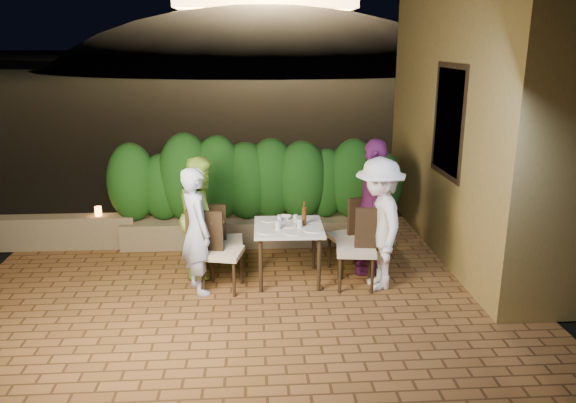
{
  "coord_description": "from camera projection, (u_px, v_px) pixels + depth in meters",
  "views": [
    {
      "loc": [
        0.09,
        -6.0,
        3.05
      ],
      "look_at": [
        0.56,
        0.97,
        1.05
      ],
      "focal_mm": 35.0,
      "sensor_mm": 36.0,
      "label": 1
    }
  ],
  "objects": [
    {
      "name": "hill",
      "position": [
        267.0,
        104.0,
        65.37
      ],
      "size": [
        52.0,
        40.0,
        22.0
      ],
      "primitive_type": "ellipsoid",
      "color": "black",
      "rests_on": "ground"
    },
    {
      "name": "chair_left_back",
      "position": [
        225.0,
        240.0,
        7.49
      ],
      "size": [
        0.47,
        0.47,
        0.99
      ],
      "primitive_type": null,
      "rotation": [
        0.0,
        0.0,
        0.03
      ],
      "color": "black",
      "rests_on": "ground"
    },
    {
      "name": "chair_right_back",
      "position": [
        349.0,
        235.0,
        7.6
      ],
      "size": [
        0.6,
        0.6,
        1.03
      ],
      "primitive_type": null,
      "rotation": [
        0.0,
        0.0,
        3.46
      ],
      "color": "black",
      "rests_on": "ground"
    },
    {
      "name": "planter",
      "position": [
        260.0,
        231.0,
        8.75
      ],
      "size": [
        4.2,
        0.55,
        0.4
      ],
      "primitive_type": "cube",
      "color": "#706447",
      "rests_on": "ground"
    },
    {
      "name": "diner_purple",
      "position": [
        374.0,
        207.0,
        7.5
      ],
      "size": [
        0.66,
        1.15,
        1.84
      ],
      "primitive_type": "imported",
      "rotation": [
        0.0,
        0.0,
        -1.78
      ],
      "color": "#74266C",
      "rests_on": "ground"
    },
    {
      "name": "plate_se",
      "position": [
        307.0,
        221.0,
        7.44
      ],
      "size": [
        0.21,
        0.21,
        0.01
      ],
      "primitive_type": "cylinder",
      "color": "white",
      "rests_on": "dining_table"
    },
    {
      "name": "window_frame",
      "position": [
        450.0,
        121.0,
        7.65
      ],
      "size": [
        0.06,
        1.15,
        1.55
      ],
      "primitive_type": "cube",
      "color": "black",
      "rests_on": "building_wall"
    },
    {
      "name": "plate_centre",
      "position": [
        289.0,
        226.0,
        7.24
      ],
      "size": [
        0.2,
        0.2,
        0.01
      ],
      "primitive_type": "cylinder",
      "color": "white",
      "rests_on": "dining_table"
    },
    {
      "name": "diner_white",
      "position": [
        379.0,
        224.0,
        7.02
      ],
      "size": [
        0.67,
        1.12,
        1.69
      ],
      "primitive_type": "imported",
      "rotation": [
        0.0,
        0.0,
        -1.53
      ],
      "color": "white",
      "rests_on": "ground"
    },
    {
      "name": "hedge",
      "position": [
        259.0,
        184.0,
        8.54
      ],
      "size": [
        4.0,
        0.7,
        1.1
      ],
      "primitive_type": null,
      "color": "#154111",
      "rests_on": "planter"
    },
    {
      "name": "diner_green",
      "position": [
        202.0,
        216.0,
        7.48
      ],
      "size": [
        0.64,
        0.81,
        1.61
      ],
      "primitive_type": "imported",
      "rotation": [
        0.0,
        0.0,
        1.61
      ],
      "color": "#A0D943",
      "rests_on": "ground"
    },
    {
      "name": "chair_right_front",
      "position": [
        356.0,
        248.0,
        7.1
      ],
      "size": [
        0.55,
        0.55,
        1.06
      ],
      "primitive_type": null,
      "rotation": [
        0.0,
        0.0,
        3.01
      ],
      "color": "black",
      "rests_on": "ground"
    },
    {
      "name": "plate_nw",
      "position": [
        266.0,
        232.0,
        7.0
      ],
      "size": [
        0.19,
        0.19,
        0.01
      ],
      "primitive_type": "cylinder",
      "color": "white",
      "rests_on": "dining_table"
    },
    {
      "name": "parapet_lamp",
      "position": [
        98.0,
        211.0,
        8.49
      ],
      "size": [
        0.1,
        0.1,
        0.14
      ],
      "primitive_type": "cylinder",
      "color": "orange",
      "rests_on": "parapet"
    },
    {
      "name": "bowl",
      "position": [
        285.0,
        217.0,
        7.53
      ],
      "size": [
        0.22,
        0.22,
        0.04
      ],
      "primitive_type": "imported",
      "rotation": [
        0.0,
        0.0,
        -0.35
      ],
      "color": "white",
      "rests_on": "dining_table"
    },
    {
      "name": "glass_se",
      "position": [
        296.0,
        218.0,
        7.39
      ],
      "size": [
        0.06,
        0.06,
        0.1
      ],
      "primitive_type": "cylinder",
      "color": "silver",
      "rests_on": "dining_table"
    },
    {
      "name": "dining_table",
      "position": [
        289.0,
        253.0,
        7.35
      ],
      "size": [
        0.9,
        0.9,
        0.75
      ],
      "primitive_type": null,
      "rotation": [
        0.0,
        0.0,
        -0.02
      ],
      "color": "white",
      "rests_on": "ground"
    },
    {
      "name": "plate_front",
      "position": [
        294.0,
        233.0,
        6.97
      ],
      "size": [
        0.22,
        0.22,
        0.01
      ],
      "primitive_type": "cylinder",
      "color": "white",
      "rests_on": "dining_table"
    },
    {
      "name": "diner_blue",
      "position": [
        197.0,
        231.0,
        6.91
      ],
      "size": [
        0.59,
        0.69,
        1.6
      ],
      "primitive_type": "imported",
      "rotation": [
        0.0,
        0.0,
        1.98
      ],
      "color": "silver",
      "rests_on": "ground"
    },
    {
      "name": "ground",
      "position": [
        246.0,
        312.0,
        6.59
      ],
      "size": [
        400.0,
        400.0,
        0.0
      ],
      "primitive_type": "plane",
      "color": "black",
      "rests_on": "ground"
    },
    {
      "name": "plate_sw",
      "position": [
        269.0,
        220.0,
        7.46
      ],
      "size": [
        0.2,
        0.2,
        0.01
      ],
      "primitive_type": "cylinder",
      "color": "white",
      "rests_on": "dining_table"
    },
    {
      "name": "glass_sw",
      "position": [
        279.0,
        219.0,
        7.39
      ],
      "size": [
        0.06,
        0.06,
        0.1
      ],
      "primitive_type": "cylinder",
      "color": "silver",
      "rests_on": "dining_table"
    },
    {
      "name": "parapet",
      "position": [
        63.0,
        232.0,
        8.54
      ],
      "size": [
        2.2,
        0.3,
        0.5
      ],
      "primitive_type": "cube",
      "color": "#706447",
      "rests_on": "ground"
    },
    {
      "name": "glass_ne",
      "position": [
        300.0,
        223.0,
        7.17
      ],
      "size": [
        0.07,
        0.07,
        0.11
      ],
      "primitive_type": "cylinder",
      "color": "silver",
      "rests_on": "dining_table"
    },
    {
      "name": "chair_left_front",
      "position": [
        222.0,
        251.0,
        7.03
      ],
      "size": [
        0.57,
        0.57,
        1.03
      ],
      "primitive_type": null,
      "rotation": [
        0.0,
        0.0,
        -0.22
      ],
      "color": "black",
      "rests_on": "ground"
    },
    {
      "name": "beer_bottle",
      "position": [
        304.0,
        213.0,
        7.24
      ],
      "size": [
        0.06,
        0.06,
        0.32
      ],
      "primitive_type": null,
      "color": "#4F270D",
      "rests_on": "dining_table"
    },
    {
      "name": "building_wall",
      "position": [
        495.0,
        81.0,
        8.05
      ],
      "size": [
        1.6,
        5.0,
        5.0
      ],
      "primitive_type": "cube",
      "color": "olive",
      "rests_on": "ground"
    },
    {
      "name": "glass_nw",
      "position": [
        278.0,
        225.0,
        7.1
      ],
      "size": [
        0.07,
        0.07,
        0.12
      ],
      "primitive_type": "cylinder",
      "color": "silver",
      "rests_on": "dining_table"
    },
    {
      "name": "plate_ne",
      "position": [
        313.0,
        230.0,
        7.07
      ],
      "size": [
        0.23,
        0.23,
        0.01
      ],
      "primitive_type": "cylinder",
      "color": "white",
      "rests_on": "dining_table"
    },
    {
      "name": "terrace_floor",
      "position": [
        247.0,
        298.0,
        7.08
      ],
      "size": [
        7.0,
        6.0,
        0.15
      ],
      "primitive_type": "cube",
      "color": "brown",
      "rests_on": "ground"
    },
    {
      "name": "window_pane",
      "position": [
        451.0,
        121.0,
        7.65
      ],
      "size": [
        0.08,
        1.0,
        1.4
      ],
      "primitive_type": "cube",
      "color": "black",
      "rests_on": "building_wall"
    }
  ]
}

